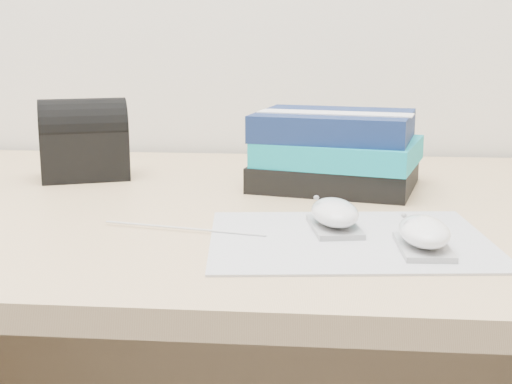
# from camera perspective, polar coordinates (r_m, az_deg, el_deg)

# --- Properties ---
(desk) EXTENTS (1.60, 0.80, 0.73)m
(desk) POSITION_cam_1_polar(r_m,az_deg,el_deg) (1.13, 7.01, -11.84)
(desk) COLOR tan
(desk) RESTS_ON ground
(mousepad) EXTENTS (0.34, 0.28, 0.00)m
(mousepad) POSITION_cam_1_polar(r_m,az_deg,el_deg) (0.82, 7.45, -3.78)
(mousepad) COLOR #9A9BA2
(mousepad) RESTS_ON desk
(mouse_rear) EXTENTS (0.07, 0.11, 0.04)m
(mouse_rear) POSITION_cam_1_polar(r_m,az_deg,el_deg) (0.85, 6.31, -1.83)
(mouse_rear) COLOR #9C9C9E
(mouse_rear) RESTS_ON mousepad
(mouse_front) EXTENTS (0.06, 0.10, 0.04)m
(mouse_front) POSITION_cam_1_polar(r_m,az_deg,el_deg) (0.79, 13.29, -3.30)
(mouse_front) COLOR #A6A5A8
(mouse_front) RESTS_ON mousepad
(usb_cable) EXTENTS (0.20, 0.05, 0.00)m
(usb_cable) POSITION_cam_1_polar(r_m,az_deg,el_deg) (0.85, -5.81, -2.91)
(usb_cable) COLOR silver
(usb_cable) RESTS_ON mousepad
(book_stack) EXTENTS (0.27, 0.24, 0.12)m
(book_stack) POSITION_cam_1_polar(r_m,az_deg,el_deg) (1.09, 6.42, 3.33)
(book_stack) COLOR black
(book_stack) RESTS_ON desk
(pouch) EXTENTS (0.16, 0.14, 0.13)m
(pouch) POSITION_cam_1_polar(r_m,az_deg,el_deg) (1.18, -13.60, 4.08)
(pouch) COLOR black
(pouch) RESTS_ON desk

